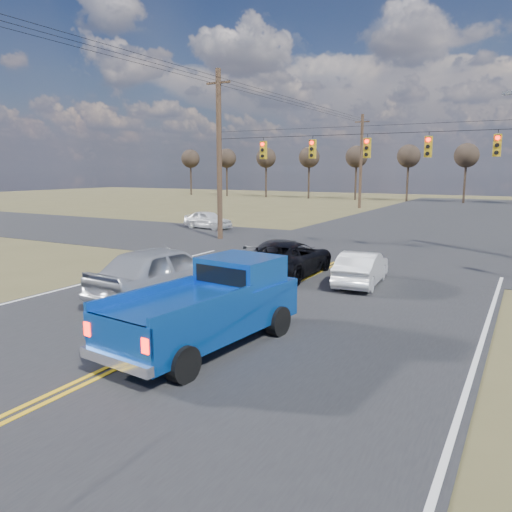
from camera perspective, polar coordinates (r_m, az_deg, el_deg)
The scene contains 12 objects.
ground at distance 11.48m, azimuth -15.73°, elevation -12.18°, with size 160.00×160.00×0.00m, color brown.
road_main at distance 19.53m, azimuth 5.30°, elevation -2.68°, with size 14.00×120.00×0.02m, color #28282B.
road_cross at distance 26.92m, azimuth 12.17°, elevation 0.62°, with size 120.00×12.00×0.02m, color #28282B.
signal_gantry at distance 26.26m, azimuth 13.51°, elevation 11.44°, with size 19.60×4.83×10.00m.
utility_poles at distance 25.65m, azimuth 11.94°, elevation 11.91°, with size 19.60×58.32×10.00m.
treeline at distance 35.30m, azimuth 16.86°, elevation 11.87°, with size 87.00×117.80×7.40m.
pickup_truck at distance 12.09m, azimuth -5.27°, elevation -5.78°, with size 2.62×5.59×2.03m.
silver_suv at distance 16.60m, azimuth -10.55°, elevation -1.83°, with size 2.16×5.38×1.83m, color #ACADB4.
black_suv at distance 20.17m, azimuth 3.83°, elevation -0.26°, with size 2.29×4.97×1.38m, color black.
white_car_queue at distance 18.85m, azimuth 11.96°, elevation -1.36°, with size 1.33×3.82×1.26m, color white.
dgrey_car_queue at distance 21.55m, azimuth 3.12°, elevation 0.26°, with size 1.78×4.38×1.27m, color #333339.
cross_car_west at distance 36.10m, azimuth -5.53°, elevation 4.14°, with size 3.76×1.51×1.28m, color white.
Camera 1 is at (7.61, -7.47, 4.25)m, focal length 35.00 mm.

